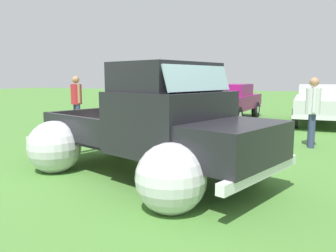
# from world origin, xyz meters

# --- Properties ---
(ground_plane) EXTENTS (80.00, 80.00, 0.00)m
(ground_plane) POSITION_xyz_m (0.00, 0.00, 0.00)
(ground_plane) COLOR #477A33
(vintage_pickup_truck) EXTENTS (5.00, 3.87, 1.96)m
(vintage_pickup_truck) POSITION_xyz_m (0.36, -0.13, 0.76)
(vintage_pickup_truck) COLOR black
(vintage_pickup_truck) RESTS_ON ground
(show_car_0) EXTENTS (2.30, 4.37, 1.43)m
(show_car_0) POSITION_xyz_m (-0.32, 8.36, 0.78)
(show_car_0) COLOR black
(show_car_0) RESTS_ON ground
(show_car_1) EXTENTS (1.96, 4.43, 1.43)m
(show_car_1) POSITION_xyz_m (3.18, 8.36, 0.78)
(show_car_1) COLOR black
(show_car_1) RESTS_ON ground
(spectator_0) EXTENTS (0.50, 0.47, 1.74)m
(spectator_0) POSITION_xyz_m (-4.19, 3.74, 0.99)
(spectator_0) COLOR navy
(spectator_0) RESTS_ON ground
(spectator_1) EXTENTS (0.54, 0.38, 1.83)m
(spectator_1) POSITION_xyz_m (-3.24, 6.09, 1.05)
(spectator_1) COLOR navy
(spectator_1) RESTS_ON ground
(spectator_2) EXTENTS (0.37, 0.54, 1.69)m
(spectator_2) POSITION_xyz_m (2.77, 3.63, 0.97)
(spectator_2) COLOR navy
(spectator_2) RESTS_ON ground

